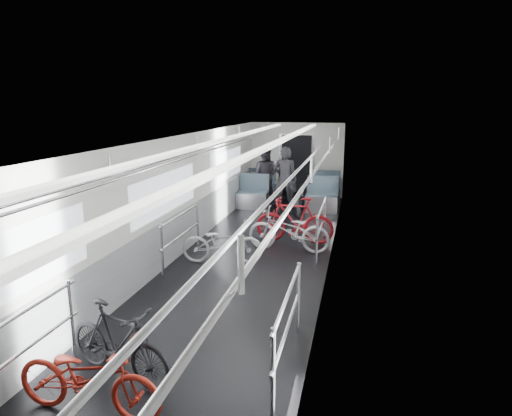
# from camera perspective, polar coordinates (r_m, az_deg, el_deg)

# --- Properties ---
(car_shell) EXTENTS (3.02, 14.01, 2.41)m
(car_shell) POSITION_cam_1_polar(r_m,az_deg,el_deg) (9.85, 0.97, 1.94)
(car_shell) COLOR black
(car_shell) RESTS_ON ground
(bike_left_near) EXTENTS (1.58, 0.59, 0.82)m
(bike_left_near) POSITION_cam_1_polar(r_m,az_deg,el_deg) (5.02, -20.23, -19.21)
(bike_left_near) COLOR maroon
(bike_left_near) RESTS_ON floor
(bike_left_mid) EXTENTS (1.56, 0.88, 0.90)m
(bike_left_mid) POSITION_cam_1_polar(r_m,az_deg,el_deg) (5.44, -16.81, -15.79)
(bike_left_mid) COLOR black
(bike_left_mid) RESTS_ON floor
(bike_left_far) EXTENTS (1.62, 0.80, 0.82)m
(bike_left_far) POSITION_cam_1_polar(r_m,az_deg,el_deg) (8.79, -4.22, -4.32)
(bike_left_far) COLOR #A7A7AC
(bike_left_far) RESTS_ON floor
(bike_right_mid) EXTENTS (1.75, 0.70, 0.90)m
(bike_right_mid) POSITION_cam_1_polar(r_m,az_deg,el_deg) (9.45, 4.08, -2.79)
(bike_right_mid) COLOR silver
(bike_right_mid) RESTS_ON floor
(bike_right_far) EXTENTS (1.73, 0.52, 1.03)m
(bike_right_far) POSITION_cam_1_polar(r_m,az_deg,el_deg) (10.00, 4.84, -1.52)
(bike_right_far) COLOR maroon
(bike_right_far) RESTS_ON floor
(bike_aisle) EXTENTS (0.66, 1.82, 0.95)m
(bike_aisle) POSITION_cam_1_polar(r_m,az_deg,el_deg) (12.78, 5.70, 1.49)
(bike_aisle) COLOR black
(bike_aisle) RESTS_ON floor
(person_standing) EXTENTS (0.70, 0.49, 1.84)m
(person_standing) POSITION_cam_1_polar(r_m,az_deg,el_deg) (12.81, 3.64, 3.58)
(person_standing) COLOR black
(person_standing) RESTS_ON floor
(person_seated) EXTENTS (0.90, 0.72, 1.78)m
(person_seated) POSITION_cam_1_polar(r_m,az_deg,el_deg) (13.73, 1.03, 4.12)
(person_seated) COLOR #2E2931
(person_seated) RESTS_ON floor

